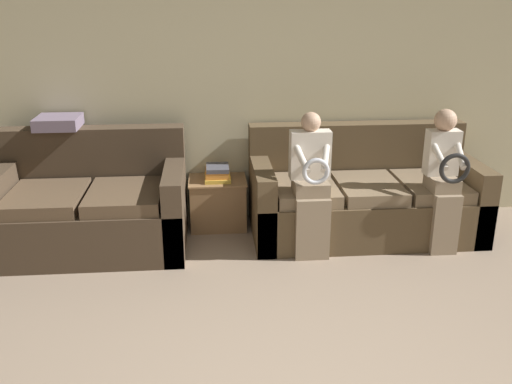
{
  "coord_description": "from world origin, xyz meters",
  "views": [
    {
      "loc": [
        -0.47,
        -1.89,
        2.07
      ],
      "look_at": [
        -0.13,
        1.96,
        0.7
      ],
      "focal_mm": 40.0,
      "sensor_mm": 36.0,
      "label": 1
    }
  ],
  "objects": [
    {
      "name": "throw_pillow",
      "position": [
        -1.74,
        3.05,
        1.01
      ],
      "size": [
        0.36,
        0.36,
        0.1
      ],
      "color": "slate",
      "rests_on": "couch_side"
    },
    {
      "name": "child_left_seated",
      "position": [
        0.35,
        2.41,
        0.63
      ],
      "size": [
        0.33,
        0.37,
        1.17
      ],
      "color": "gray",
      "rests_on": "ground_plane"
    },
    {
      "name": "side_shelf",
      "position": [
        -0.39,
        3.03,
        0.24
      ],
      "size": [
        0.52,
        0.42,
        0.46
      ],
      "color": "olive",
      "rests_on": "ground_plane"
    },
    {
      "name": "couch_side",
      "position": [
        -1.47,
        2.71,
        0.33
      ],
      "size": [
        1.58,
        0.97,
        0.96
      ],
      "color": "#473828",
      "rests_on": "ground_plane"
    },
    {
      "name": "book_stack",
      "position": [
        -0.39,
        3.03,
        0.52
      ],
      "size": [
        0.23,
        0.28,
        0.13
      ],
      "color": "gold",
      "rests_on": "side_shelf"
    },
    {
      "name": "couch_main",
      "position": [
        0.9,
        2.81,
        0.32
      ],
      "size": [
        1.99,
        0.95,
        0.93
      ],
      "color": "brown",
      "rests_on": "ground_plane"
    },
    {
      "name": "child_right_seated",
      "position": [
        1.45,
        2.41,
        0.66
      ],
      "size": [
        0.26,
        0.38,
        1.17
      ],
      "color": "gray",
      "rests_on": "ground_plane"
    },
    {
      "name": "wall_back",
      "position": [
        0.0,
        3.29,
        1.27
      ],
      "size": [
        7.65,
        0.06,
        2.55
      ],
      "color": "beige",
      "rests_on": "ground_plane"
    }
  ]
}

